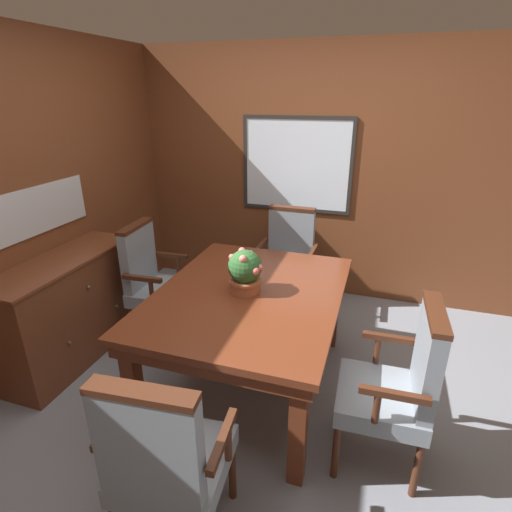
{
  "coord_description": "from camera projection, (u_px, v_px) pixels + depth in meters",
  "views": [
    {
      "loc": [
        0.72,
        -2.04,
        2.0
      ],
      "look_at": [
        -0.06,
        0.38,
        0.96
      ],
      "focal_mm": 28.0,
      "sensor_mm": 36.0,
      "label": 1
    }
  ],
  "objects": [
    {
      "name": "ground_plane",
      "position": [
        248.0,
        405.0,
        2.76
      ],
      "size": [
        14.0,
        14.0,
        0.0
      ],
      "primitive_type": "plane",
      "color": "gray"
    },
    {
      "name": "wall_back",
      "position": [
        309.0,
        176.0,
        3.98
      ],
      "size": [
        7.2,
        0.08,
        2.45
      ],
      "color": "brown",
      "rests_on": "ground_plane"
    },
    {
      "name": "wall_left",
      "position": [
        8.0,
        212.0,
        2.79
      ],
      "size": [
        0.08,
        7.2,
        2.45
      ],
      "color": "brown",
      "rests_on": "ground_plane"
    },
    {
      "name": "dining_table",
      "position": [
        249.0,
        304.0,
        2.72
      ],
      "size": [
        1.21,
        1.57,
        0.76
      ],
      "color": "maroon",
      "rests_on": "ground_plane"
    },
    {
      "name": "chair_left_far",
      "position": [
        154.0,
        279.0,
        3.36
      ],
      "size": [
        0.5,
        0.54,
        1.01
      ],
      "rotation": [
        0.0,
        0.0,
        1.63
      ],
      "color": "#472314",
      "rests_on": "ground_plane"
    },
    {
      "name": "chair_right_near",
      "position": [
        398.0,
        383.0,
        2.15
      ],
      "size": [
        0.49,
        0.54,
        1.01
      ],
      "rotation": [
        0.0,
        0.0,
        -1.54
      ],
      "color": "#472314",
      "rests_on": "ground_plane"
    },
    {
      "name": "chair_head_near",
      "position": [
        166.0,
        458.0,
        1.71
      ],
      "size": [
        0.55,
        0.52,
        1.01
      ],
      "rotation": [
        0.0,
        0.0,
        3.23
      ],
      "color": "#472314",
      "rests_on": "ground_plane"
    },
    {
      "name": "chair_head_far",
      "position": [
        288.0,
        258.0,
        3.78
      ],
      "size": [
        0.53,
        0.49,
        1.01
      ],
      "rotation": [
        0.0,
        0.0,
        -0.02
      ],
      "color": "#472314",
      "rests_on": "ground_plane"
    },
    {
      "name": "potted_plant",
      "position": [
        245.0,
        271.0,
        2.64
      ],
      "size": [
        0.24,
        0.23,
        0.29
      ],
      "color": "#B2603D",
      "rests_on": "dining_table"
    },
    {
      "name": "sideboard_cabinet",
      "position": [
        70.0,
        309.0,
        3.14
      ],
      "size": [
        0.45,
        1.26,
        0.85
      ],
      "color": "brown",
      "rests_on": "ground_plane"
    }
  ]
}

